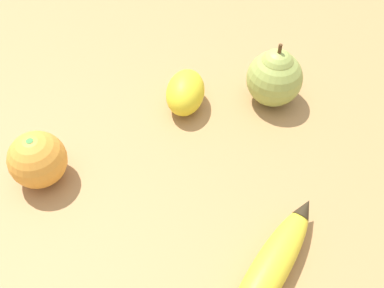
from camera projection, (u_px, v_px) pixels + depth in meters
name	position (u px, v px, depth m)	size (l,w,h in m)	color
ground_plane	(138.00, 156.00, 0.59)	(3.00, 3.00, 0.00)	#A87A47
banana	(270.00, 270.00, 0.47)	(0.10, 0.19, 0.04)	yellow
orange	(38.00, 160.00, 0.54)	(0.07, 0.07, 0.07)	orange
pear	(275.00, 76.00, 0.62)	(0.08, 0.08, 0.10)	#99A84C
lemon	(185.00, 92.00, 0.62)	(0.05, 0.08, 0.05)	yellow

